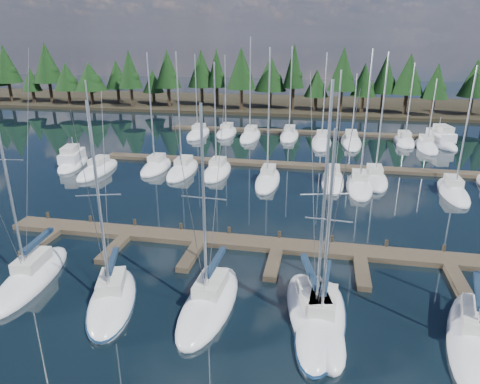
% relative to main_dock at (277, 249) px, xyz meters
% --- Properties ---
extents(ground, '(260.00, 260.00, 0.00)m').
position_rel_main_dock_xyz_m(ground, '(0.00, 12.64, -0.20)').
color(ground, black).
rests_on(ground, ground).
extents(far_shore, '(220.00, 30.00, 0.60)m').
position_rel_main_dock_xyz_m(far_shore, '(0.00, 72.64, 0.10)').
color(far_shore, black).
rests_on(far_shore, ground).
extents(main_dock, '(44.00, 6.13, 0.90)m').
position_rel_main_dock_xyz_m(main_dock, '(0.00, 0.00, 0.00)').
color(main_dock, '#4C402F').
rests_on(main_dock, ground).
extents(back_docks, '(50.00, 21.80, 0.40)m').
position_rel_main_dock_xyz_m(back_docks, '(0.00, 32.23, -0.00)').
color(back_docks, '#4C402F').
rests_on(back_docks, ground).
extents(front_sailboat_0, '(3.51, 8.82, 15.24)m').
position_rel_main_dock_xyz_m(front_sailboat_0, '(-15.33, -7.18, 0.10)').
color(front_sailboat_0, silver).
rests_on(front_sailboat_0, ground).
extents(front_sailboat_1, '(4.95, 8.15, 12.94)m').
position_rel_main_dock_xyz_m(front_sailboat_1, '(-8.92, -8.55, 0.08)').
color(front_sailboat_1, silver).
rests_on(front_sailboat_1, ground).
extents(front_sailboat_2, '(3.17, 8.52, 12.85)m').
position_rel_main_dock_xyz_m(front_sailboat_2, '(-3.16, -7.68, 0.08)').
color(front_sailboat_2, silver).
rests_on(front_sailboat_2, ground).
extents(front_sailboat_3, '(4.81, 9.37, 14.08)m').
position_rel_main_dock_xyz_m(front_sailboat_3, '(2.94, -7.73, 0.09)').
color(front_sailboat_3, silver).
rests_on(front_sailboat_3, ground).
extents(front_sailboat_4, '(3.38, 9.00, 11.95)m').
position_rel_main_dock_xyz_m(front_sailboat_4, '(3.38, -8.19, 0.07)').
color(front_sailboat_4, silver).
rests_on(front_sailboat_4, ground).
extents(front_sailboat_5, '(4.66, 9.51, 15.81)m').
position_rel_main_dock_xyz_m(front_sailboat_5, '(11.21, -8.07, 0.10)').
color(front_sailboat_5, silver).
rests_on(front_sailboat_5, ground).
extents(back_sailboat_rows, '(46.74, 32.37, 15.95)m').
position_rel_main_dock_xyz_m(back_sailboat_rows, '(-0.33, 27.43, 0.06)').
color(back_sailboat_rows, silver).
rests_on(back_sailboat_rows, ground).
extents(motor_yacht_left, '(4.64, 8.66, 4.11)m').
position_rel_main_dock_xyz_m(motor_yacht_left, '(-27.63, 18.08, 0.26)').
color(motor_yacht_left, silver).
rests_on(motor_yacht_left, ground).
extents(motor_yacht_right, '(4.87, 9.93, 4.76)m').
position_rel_main_dock_xyz_m(motor_yacht_right, '(20.18, 38.67, 0.32)').
color(motor_yacht_right, silver).
rests_on(motor_yacht_right, ground).
extents(tree_line, '(186.11, 11.90, 13.43)m').
position_rel_main_dock_xyz_m(tree_line, '(-0.07, 62.86, 7.37)').
color(tree_line, black).
rests_on(tree_line, far_shore).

